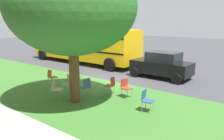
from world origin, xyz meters
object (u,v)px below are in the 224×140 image
Objects in this scene: street_tree at (72,7)px; school_bus at (82,42)px; chair_0 at (51,76)px; chair_7 at (111,84)px; chair_5 at (126,86)px; chair_2 at (77,70)px; chair_4 at (56,87)px; parked_car at (162,65)px; chair_1 at (68,82)px; chair_6 at (86,86)px; chair_3 at (146,99)px.

street_tree is 0.58× the size of school_bus.
chair_7 is at bearing -168.31° from chair_0.
chair_5 is at bearing 147.43° from school_bus.
chair_2 and chair_4 have the same top height.
chair_5 is (-4.41, -0.88, 0.00)m from chair_0.
parked_car is (-4.02, -3.46, 0.32)m from chair_2.
parked_car is at bearing -139.29° from chair_2.
chair_1 and chair_4 have the same top height.
chair_2 is (0.01, -1.89, 0.00)m from chair_0.
parked_car is (-4.00, -5.35, 0.32)m from chair_0.
chair_4 is at bearing 73.10° from parked_car.
street_tree reaches higher than school_bus.
street_tree is 6.85× the size of chair_7.
chair_4 and chair_7 have the same top height.
chair_5 is at bearing -146.16° from chair_6.
chair_5 and chair_7 have the same top height.
chair_0 is 1.00× the size of chair_6.
street_tree reaches higher than parked_car.
chair_6 is 1.21m from chair_7.
chair_2 and chair_6 have the same top height.
chair_1 is 6.07m from parked_car.
school_bus is (5.75, -7.35, 1.24)m from chair_4.
chair_1 and chair_6 have the same top height.
chair_2 is (1.72, -2.15, 0.00)m from chair_1.
school_bus is at bearing -48.31° from chair_2.
chair_1 is 0.24× the size of parked_car.
chair_4 is at bearing 17.02° from chair_3.
chair_4 is 1.00× the size of chair_6.
chair_0 is 1.00× the size of chair_5.
chair_3 is (-6.03, 0.02, 0.00)m from chair_0.
school_bus reaches higher than chair_1.
chair_0 is 1.89m from chair_2.
street_tree reaches higher than chair_4.
chair_1 is at bearing 27.81° from chair_7.
parked_car is at bearing -126.83° from chair_0.
chair_0 is 1.00× the size of chair_3.
chair_1 is 1.04m from chair_4.
chair_0 is at bearing 121.63° from school_bus.
chair_6 is at bearing 2.69° from chair_3.
chair_7 is (-0.60, -1.77, -3.52)m from street_tree.
chair_7 is (-3.62, -0.75, 0.00)m from chair_0.
school_bus is (9.79, -6.12, 1.24)m from chair_3.
chair_0 is 0.24× the size of parked_car.
chair_5 is 0.24× the size of parked_car.
chair_3 and chair_5 have the same top height.
chair_3 and chair_7 have the same top height.
chair_5 is at bearing 95.17° from parked_car.
chair_3 is 11.61m from school_bus.
chair_7 is at bearing 85.16° from parked_car.
chair_4 is (-0.29, 1.00, 0.00)m from chair_1.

